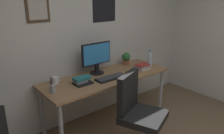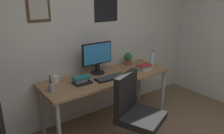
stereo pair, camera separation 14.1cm
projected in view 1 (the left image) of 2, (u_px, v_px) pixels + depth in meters
wall_back at (79, 31)px, 3.03m from camera, size 4.40×0.10×2.60m
desk at (107, 81)px, 3.04m from camera, size 1.83×0.65×0.72m
office_chair at (137, 110)px, 2.51m from camera, size 0.60×0.60×0.95m
monitor at (97, 57)px, 3.03m from camera, size 0.46×0.20×0.43m
keyboard at (111, 78)px, 2.91m from camera, size 0.43×0.15×0.03m
computer_mouse at (129, 73)px, 3.07m from camera, size 0.06×0.11×0.04m
water_bottle at (150, 59)px, 3.39m from camera, size 0.07×0.07×0.25m
coffee_mug_near at (55, 80)px, 2.74m from camera, size 0.12×0.09×0.09m
potted_plant at (126, 58)px, 3.45m from camera, size 0.13×0.13×0.20m
pen_cup at (53, 88)px, 2.48m from camera, size 0.07×0.07×0.20m
book_stack_left at (82, 81)px, 2.73m from camera, size 0.22×0.16×0.09m
book_stack_right at (142, 67)px, 3.27m from camera, size 0.22×0.16×0.07m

